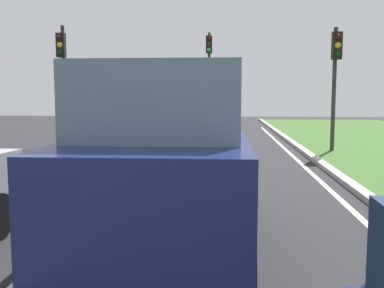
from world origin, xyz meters
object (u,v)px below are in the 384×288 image
(traffic_light_overhead_left, at_px, (62,66))
(car_suv_ahead, at_px, (167,158))
(traffic_light_near_right, at_px, (336,67))
(traffic_light_far_median, at_px, (209,65))

(traffic_light_overhead_left, bearing_deg, car_suv_ahead, -63.94)
(car_suv_ahead, height_order, traffic_light_near_right, traffic_light_near_right)
(traffic_light_overhead_left, bearing_deg, traffic_light_near_right, -7.17)
(car_suv_ahead, height_order, traffic_light_far_median, traffic_light_far_median)
(car_suv_ahead, height_order, traffic_light_overhead_left, traffic_light_overhead_left)
(car_suv_ahead, distance_m, traffic_light_near_right, 11.01)
(traffic_light_near_right, xyz_separation_m, traffic_light_overhead_left, (-9.85, 1.24, 0.18))
(car_suv_ahead, distance_m, traffic_light_overhead_left, 12.61)
(car_suv_ahead, bearing_deg, traffic_light_far_median, 90.11)
(traffic_light_near_right, distance_m, traffic_light_overhead_left, 9.92)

